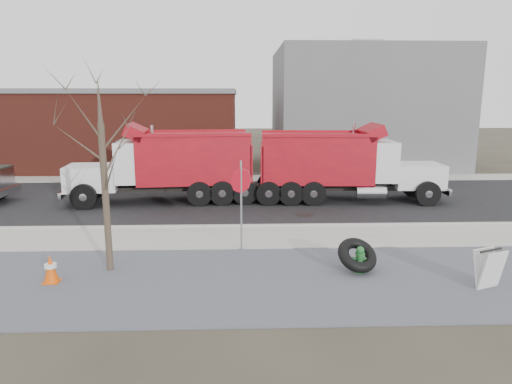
{
  "coord_description": "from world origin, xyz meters",
  "views": [
    {
      "loc": [
        0.4,
        -14.58,
        4.61
      ],
      "look_at": [
        0.94,
        1.2,
        1.4
      ],
      "focal_mm": 32.0,
      "sensor_mm": 36.0,
      "label": 1
    }
  ],
  "objects_px": {
    "truck_tire": "(357,255)",
    "fire_hydrant": "(360,260)",
    "sandwich_board": "(489,269)",
    "dump_truck_red_a": "(340,163)",
    "stop_sign": "(241,190)",
    "dump_truck_red_b": "(170,163)"
  },
  "relations": [
    {
      "from": "fire_hydrant",
      "to": "sandwich_board",
      "type": "height_order",
      "value": "sandwich_board"
    },
    {
      "from": "sandwich_board",
      "to": "dump_truck_red_a",
      "type": "relative_size",
      "value": 0.11
    },
    {
      "from": "stop_sign",
      "to": "sandwich_board",
      "type": "height_order",
      "value": "stop_sign"
    },
    {
      "from": "sandwich_board",
      "to": "dump_truck_red_a",
      "type": "height_order",
      "value": "dump_truck_red_a"
    },
    {
      "from": "fire_hydrant",
      "to": "sandwich_board",
      "type": "xyz_separation_m",
      "value": [
        2.89,
        -1.19,
        0.19
      ]
    },
    {
      "from": "dump_truck_red_a",
      "to": "truck_tire",
      "type": "bearing_deg",
      "value": -96.43
    },
    {
      "from": "dump_truck_red_a",
      "to": "fire_hydrant",
      "type": "bearing_deg",
      "value": -95.96
    },
    {
      "from": "stop_sign",
      "to": "dump_truck_red_a",
      "type": "bearing_deg",
      "value": 44.44
    },
    {
      "from": "truck_tire",
      "to": "dump_truck_red_b",
      "type": "bearing_deg",
      "value": 125.38
    },
    {
      "from": "stop_sign",
      "to": "dump_truck_red_a",
      "type": "height_order",
      "value": "dump_truck_red_a"
    },
    {
      "from": "sandwich_board",
      "to": "dump_truck_red_b",
      "type": "height_order",
      "value": "dump_truck_red_b"
    },
    {
      "from": "truck_tire",
      "to": "fire_hydrant",
      "type": "bearing_deg",
      "value": -28.16
    },
    {
      "from": "truck_tire",
      "to": "dump_truck_red_a",
      "type": "xyz_separation_m",
      "value": [
        1.4,
        8.87,
        1.3
      ]
    },
    {
      "from": "stop_sign",
      "to": "sandwich_board",
      "type": "distance_m",
      "value": 6.96
    },
    {
      "from": "fire_hydrant",
      "to": "stop_sign",
      "type": "bearing_deg",
      "value": 159.64
    },
    {
      "from": "dump_truck_red_b",
      "to": "dump_truck_red_a",
      "type": "bearing_deg",
      "value": 173.91
    },
    {
      "from": "fire_hydrant",
      "to": "dump_truck_red_b",
      "type": "xyz_separation_m",
      "value": [
        -6.39,
        8.94,
        1.46
      ]
    },
    {
      "from": "dump_truck_red_a",
      "to": "dump_truck_red_b",
      "type": "height_order",
      "value": "dump_truck_red_b"
    },
    {
      "from": "fire_hydrant",
      "to": "truck_tire",
      "type": "distance_m",
      "value": 0.16
    },
    {
      "from": "truck_tire",
      "to": "dump_truck_red_b",
      "type": "height_order",
      "value": "dump_truck_red_b"
    },
    {
      "from": "fire_hydrant",
      "to": "sandwich_board",
      "type": "distance_m",
      "value": 3.13
    },
    {
      "from": "fire_hydrant",
      "to": "dump_truck_red_a",
      "type": "xyz_separation_m",
      "value": [
        1.33,
        8.91,
        1.44
      ]
    }
  ]
}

